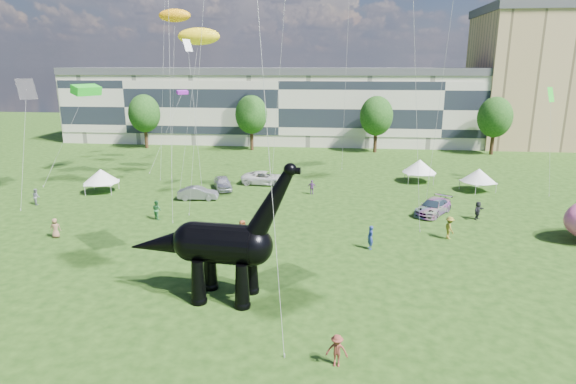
# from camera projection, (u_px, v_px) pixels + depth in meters

# --- Properties ---
(ground) EXTENTS (220.00, 220.00, 0.00)m
(ground) POSITION_uv_depth(u_px,v_px,m) (293.00, 314.00, 27.10)
(ground) COLOR #16330C
(ground) RESTS_ON ground
(terrace_row) EXTENTS (78.00, 11.00, 12.00)m
(terrace_row) POSITION_uv_depth(u_px,v_px,m) (282.00, 109.00, 85.97)
(terrace_row) COLOR beige
(terrace_row) RESTS_ON ground
(apartment_block) EXTENTS (28.00, 18.00, 22.00)m
(apartment_block) POSITION_uv_depth(u_px,v_px,m) (561.00, 80.00, 82.59)
(apartment_block) COLOR tan
(apartment_block) RESTS_ON ground
(tree_far_left) EXTENTS (5.20, 5.20, 9.44)m
(tree_far_left) POSITION_uv_depth(u_px,v_px,m) (144.00, 110.00, 79.53)
(tree_far_left) COLOR #382314
(tree_far_left) RESTS_ON ground
(tree_mid_left) EXTENTS (5.20, 5.20, 9.44)m
(tree_mid_left) POSITION_uv_depth(u_px,v_px,m) (251.00, 111.00, 77.66)
(tree_mid_left) COLOR #382314
(tree_mid_left) RESTS_ON ground
(tree_mid_right) EXTENTS (5.20, 5.20, 9.44)m
(tree_mid_right) POSITION_uv_depth(u_px,v_px,m) (377.00, 113.00, 75.59)
(tree_mid_right) COLOR #382314
(tree_mid_right) RESTS_ON ground
(tree_far_right) EXTENTS (5.20, 5.20, 9.44)m
(tree_far_right) POSITION_uv_depth(u_px,v_px,m) (495.00, 114.00, 73.72)
(tree_far_right) COLOR #382314
(tree_far_right) RESTS_ON ground
(dinosaur_sculpture) EXTENTS (10.78, 3.20, 8.78)m
(dinosaur_sculpture) POSITION_uv_depth(u_px,v_px,m) (217.00, 245.00, 28.32)
(dinosaur_sculpture) COLOR black
(dinosaur_sculpture) RESTS_ON ground
(car_silver) EXTENTS (3.16, 4.67, 1.48)m
(car_silver) POSITION_uv_depth(u_px,v_px,m) (223.00, 183.00, 54.00)
(car_silver) COLOR silver
(car_silver) RESTS_ON ground
(car_grey) EXTENTS (4.25, 1.86, 1.36)m
(car_grey) POSITION_uv_depth(u_px,v_px,m) (198.00, 193.00, 49.97)
(car_grey) COLOR slate
(car_grey) RESTS_ON ground
(car_white) EXTENTS (5.68, 2.96, 1.53)m
(car_white) POSITION_uv_depth(u_px,v_px,m) (265.00, 178.00, 56.30)
(car_white) COLOR silver
(car_white) RESTS_ON ground
(car_dark) EXTENTS (4.43, 5.33, 1.46)m
(car_dark) POSITION_uv_depth(u_px,v_px,m) (433.00, 207.00, 45.05)
(car_dark) COLOR #595960
(car_dark) RESTS_ON ground
(gazebo_near) EXTENTS (4.83, 4.83, 2.55)m
(gazebo_near) POSITION_uv_depth(u_px,v_px,m) (479.00, 175.00, 53.05)
(gazebo_near) COLOR silver
(gazebo_near) RESTS_ON ground
(gazebo_far) EXTENTS (3.99, 3.99, 2.74)m
(gazebo_far) POSITION_uv_depth(u_px,v_px,m) (420.00, 166.00, 57.14)
(gazebo_far) COLOR white
(gazebo_far) RESTS_ON ground
(gazebo_left) EXTENTS (4.28, 4.28, 2.62)m
(gazebo_left) POSITION_uv_depth(u_px,v_px,m) (101.00, 176.00, 52.52)
(gazebo_left) COLOR white
(gazebo_left) RESTS_ON ground
(visitors) EXTENTS (47.43, 37.84, 1.89)m
(visitors) POSITION_uv_depth(u_px,v_px,m) (303.00, 221.00, 40.56)
(visitors) COLOR #885E44
(visitors) RESTS_ON ground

